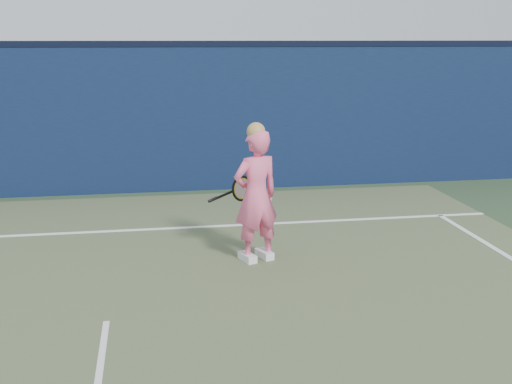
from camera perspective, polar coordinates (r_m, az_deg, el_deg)
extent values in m
plane|color=#2A4228|center=(5.52, -13.77, -15.55)|extent=(80.00, 80.00, 0.00)
cube|color=#0D193B|center=(11.42, -11.89, 6.22)|extent=(24.00, 0.40, 2.50)
cube|color=black|center=(11.33, -12.22, 12.75)|extent=(24.00, 0.42, 0.10)
imported|color=#FF6392|center=(7.67, 0.00, -0.36)|extent=(0.69, 0.57, 1.61)
sphere|color=tan|center=(7.52, 0.00, 5.39)|extent=(0.22, 0.22, 0.22)
cube|color=white|center=(7.94, 0.75, -5.56)|extent=(0.21, 0.30, 0.10)
cube|color=white|center=(7.83, -0.77, -5.85)|extent=(0.21, 0.30, 0.10)
torus|color=black|center=(8.04, -1.25, 0.32)|extent=(0.31, 0.22, 0.33)
torus|color=#CDE615|center=(8.04, -1.25, 0.32)|extent=(0.25, 0.18, 0.27)
cylinder|color=beige|center=(8.04, -1.25, 0.32)|extent=(0.24, 0.17, 0.27)
cylinder|color=black|center=(7.98, -2.90, -0.28)|extent=(0.29, 0.14, 0.11)
cylinder|color=black|center=(7.94, -3.85, -0.68)|extent=(0.14, 0.09, 0.07)
cube|color=white|center=(9.22, -12.08, -3.38)|extent=(11.00, 0.08, 0.01)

